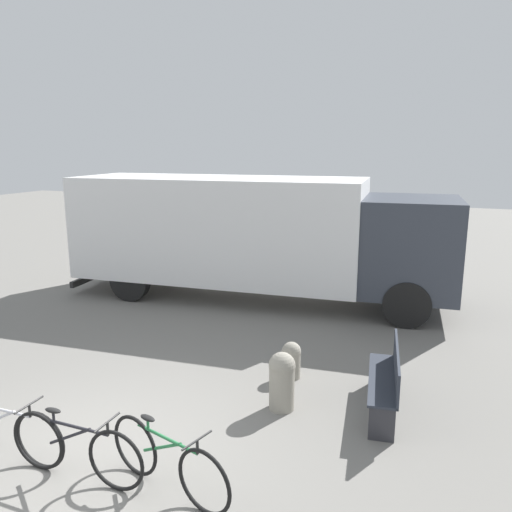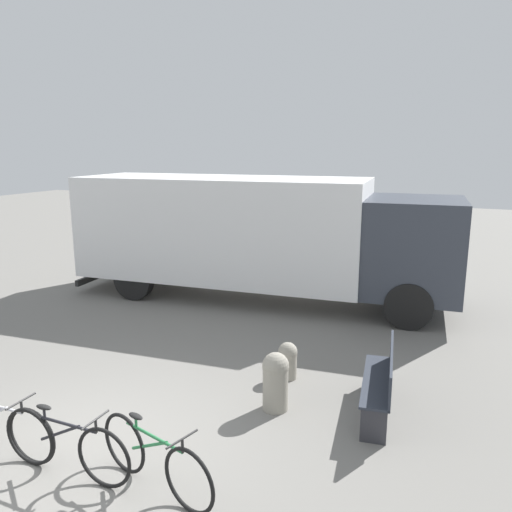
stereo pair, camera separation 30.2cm
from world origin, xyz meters
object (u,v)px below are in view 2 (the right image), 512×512
object	(u,v)px
delivery_truck	(256,232)
bollard_far_bench	(288,359)
bicycle_middle	(66,445)
bollard_near_bench	(276,379)
park_bench	(383,379)
bicycle_far	(154,459)

from	to	relation	value
delivery_truck	bollard_far_bench	bearing A→B (deg)	-64.95
delivery_truck	bicycle_middle	bearing A→B (deg)	-88.92
bollard_near_bench	park_bench	bearing A→B (deg)	19.63
park_bench	delivery_truck	bearing A→B (deg)	33.44
park_bench	bicycle_far	bearing A→B (deg)	135.29
bicycle_middle	bollard_near_bench	xyz separation A→B (m)	(1.70, 2.39, 0.08)
delivery_truck	bicycle_far	distance (m)	7.57
delivery_truck	bollard_far_bench	xyz separation A→B (m)	(2.29, -3.98, -1.39)
delivery_truck	bollard_near_bench	distance (m)	5.72
bicycle_middle	bicycle_far	bearing A→B (deg)	9.40
park_bench	bollard_far_bench	bearing A→B (deg)	64.93
delivery_truck	bicycle_far	xyz separation A→B (m)	(1.87, -7.21, -1.32)
bicycle_far	bollard_far_bench	xyz separation A→B (m)	(0.42, 3.23, -0.06)
delivery_truck	park_bench	distance (m)	6.08
bicycle_middle	bollard_near_bench	bearing A→B (deg)	54.43
bicycle_far	delivery_truck	bearing A→B (deg)	119.85
park_bench	bicycle_far	size ratio (longest dim) A/B	0.99
bollard_far_bench	delivery_truck	bearing A→B (deg)	119.91
bicycle_middle	bollard_far_bench	world-z (taller)	bicycle_middle
park_bench	bicycle_middle	world-z (taller)	park_bench
bicycle_middle	bollard_far_bench	size ratio (longest dim) A/B	2.93
park_bench	bollard_far_bench	world-z (taller)	park_bench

